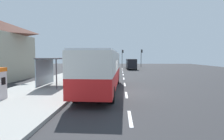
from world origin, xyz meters
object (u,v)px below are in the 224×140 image
white_van (131,63)px  bus_shelter (51,64)px  recycling_bin_yellow (77,80)px  recycling_bin_blue (79,79)px  sedan_near (130,65)px  traffic_light_far_side (110,55)px  traffic_light_median (122,55)px  traffic_light_near_side (142,55)px  bus (101,68)px

white_van → bus_shelter: 25.50m
recycling_bin_yellow → recycling_bin_blue: (0.00, 0.70, 0.00)m
sedan_near → traffic_light_far_side: bearing=147.8°
traffic_light_far_side → recycling_bin_yellow: bearing=-91.9°
sedan_near → traffic_light_far_side: traffic_light_far_side is taller
white_van → traffic_light_median: 11.05m
traffic_light_far_side → bus_shelter: 34.11m
sedan_near → white_van: bearing=-90.9°
sedan_near → traffic_light_near_side: (3.20, 2.60, 2.42)m
recycling_bin_yellow → traffic_light_near_side: 33.97m
bus → sedan_near: bearing=82.9°
bus → white_van: size_ratio=2.11×
traffic_light_near_side → bus_shelter: traffic_light_near_side is taller
white_van → sedan_near: size_ratio=1.18×
sedan_near → bus: bearing=-97.1°
sedan_near → traffic_light_far_side: 6.82m
recycling_bin_blue → bus_shelter: size_ratio=0.24×
recycling_bin_blue → traffic_light_median: size_ratio=0.20×
traffic_light_median → traffic_light_far_side: bearing=-167.1°
white_van → bus_shelter: bearing=-109.7°
recycling_bin_blue → traffic_light_far_side: (1.10, 32.55, 2.55)m
traffic_light_near_side → bus_shelter: (-11.91, -33.13, -1.11)m
sedan_near → traffic_light_median: 5.20m
bus → recycling_bin_blue: (-2.49, 2.85, -1.19)m
recycling_bin_blue → bus_shelter: bearing=-148.0°
bus → recycling_bin_blue: 3.97m
bus → traffic_light_median: (2.11, 36.20, 1.35)m
sedan_near → recycling_bin_blue: (-6.50, -29.15, -0.14)m
bus → white_van: bus is taller
bus_shelter → sedan_near: bearing=74.1°
traffic_light_median → bus_shelter: (-6.81, -34.73, -1.09)m
recycling_bin_yellow → traffic_light_near_side: traffic_light_near_side is taller
bus → bus_shelter: 4.93m
traffic_light_far_side → traffic_light_near_side: bearing=-5.3°
bus → traffic_light_near_side: traffic_light_near_side is taller
traffic_light_near_side → traffic_light_median: traffic_light_near_side is taller
traffic_light_near_side → traffic_light_far_side: bearing=174.7°
bus → white_van: bearing=81.3°
sedan_near → traffic_light_median: size_ratio=0.93×
sedan_near → bus_shelter: size_ratio=1.11×
traffic_light_median → traffic_light_near_side: bearing=-17.4°
recycling_bin_yellow → traffic_light_median: bearing=82.3°
recycling_bin_yellow → traffic_light_far_side: bearing=88.1°
bus → recycling_bin_yellow: (-2.49, 2.15, -1.19)m
bus → sedan_near: 32.27m
recycling_bin_blue → traffic_light_near_side: 33.30m
white_van → recycling_bin_yellow: white_van is taller
recycling_bin_blue → bus_shelter: bus_shelter is taller
recycling_bin_blue → recycling_bin_yellow: bearing=-90.0°
bus → traffic_light_far_side: 35.46m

